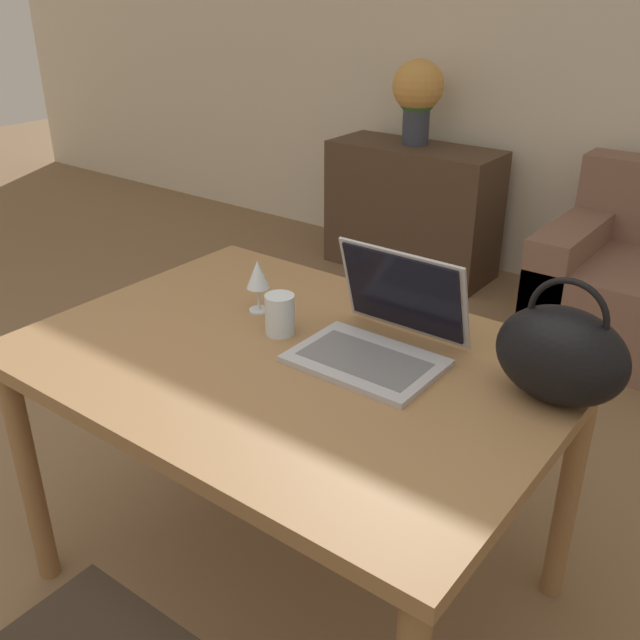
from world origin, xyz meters
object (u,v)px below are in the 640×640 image
Objects in this scene: handbag at (561,355)px; flower_vase at (418,94)px; laptop at (384,328)px; drinking_glass at (280,315)px; wine_glass at (258,277)px.

flower_vase is (-1.64, 2.19, 0.14)m from handbag.
laptop is 1.21× the size of handbag.
wine_glass reaches higher than drinking_glass.
flower_vase reaches higher than laptop.
drinking_glass is 0.24× the size of flower_vase.
laptop is at bearing 1.03° from wine_glass.
drinking_glass is 0.37× the size of handbag.
handbag is 2.74m from flower_vase.
flower_vase is at bearing 126.85° from handbag.
laptop is 0.77× the size of flower_vase.
handbag is 0.63× the size of flower_vase.
drinking_glass is (-0.27, -0.08, -0.01)m from laptop.
flower_vase is at bearing 109.92° from wine_glass.
laptop is at bearing -174.05° from handbag.
laptop is 3.25× the size of drinking_glass.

